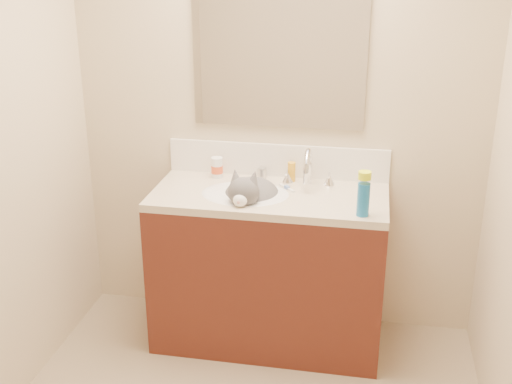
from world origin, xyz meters
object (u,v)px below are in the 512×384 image
at_px(vanity_cabinet, 269,271).
at_px(amber_bottle, 292,172).
at_px(basin, 245,206).
at_px(pill_bottle, 217,167).
at_px(silver_jar, 262,173).
at_px(cat, 251,198).
at_px(spray_can, 363,199).
at_px(faucet, 308,171).

relative_size(vanity_cabinet, amber_bottle, 11.42).
bearing_deg(basin, vanity_cabinet, 14.04).
relative_size(pill_bottle, silver_jar, 2.01).
xyz_separation_m(cat, silver_jar, (0.02, 0.24, 0.05)).
distance_m(pill_bottle, spray_can, 0.88).
height_order(faucet, cat, faucet).
xyz_separation_m(vanity_cabinet, cat, (-0.09, -0.02, 0.42)).
height_order(silver_jar, spray_can, spray_can).
bearing_deg(spray_can, faucet, 130.71).
relative_size(basin, pill_bottle, 4.01).
bearing_deg(silver_jar, vanity_cabinet, -70.59).
xyz_separation_m(pill_bottle, silver_jar, (0.24, 0.04, -0.03)).
bearing_deg(basin, silver_jar, 80.22).
distance_m(vanity_cabinet, silver_jar, 0.53).
xyz_separation_m(vanity_cabinet, pill_bottle, (-0.32, 0.18, 0.51)).
bearing_deg(basin, faucet, 29.12).
bearing_deg(spray_can, pill_bottle, 153.88).
relative_size(faucet, silver_jar, 5.02).
xyz_separation_m(basin, silver_jar, (0.04, 0.25, 0.10)).
xyz_separation_m(faucet, spray_can, (0.30, -0.34, -0.01)).
bearing_deg(cat, spray_can, -13.66).
relative_size(cat, silver_jar, 7.67).
xyz_separation_m(pill_bottle, spray_can, (0.79, -0.39, 0.02)).
height_order(faucet, amber_bottle, faucet).
bearing_deg(spray_can, vanity_cabinet, 156.57).
bearing_deg(vanity_cabinet, basin, -165.96).
distance_m(vanity_cabinet, cat, 0.43).
bearing_deg(faucet, spray_can, -49.29).
relative_size(vanity_cabinet, faucet, 4.29).
height_order(basin, faucet, faucet).
distance_m(basin, pill_bottle, 0.32).
bearing_deg(cat, silver_jar, 90.35).
xyz_separation_m(faucet, amber_bottle, (-0.09, 0.06, -0.03)).
height_order(vanity_cabinet, basin, basin).
xyz_separation_m(vanity_cabinet, faucet, (0.18, 0.14, 0.54)).
bearing_deg(vanity_cabinet, silver_jar, 109.41).
height_order(basin, silver_jar, silver_jar).
xyz_separation_m(faucet, cat, (-0.27, -0.16, -0.11)).
bearing_deg(silver_jar, amber_bottle, -7.80).
bearing_deg(vanity_cabinet, amber_bottle, 66.20).
distance_m(amber_bottle, spray_can, 0.56).
distance_m(cat, pill_bottle, 0.32).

